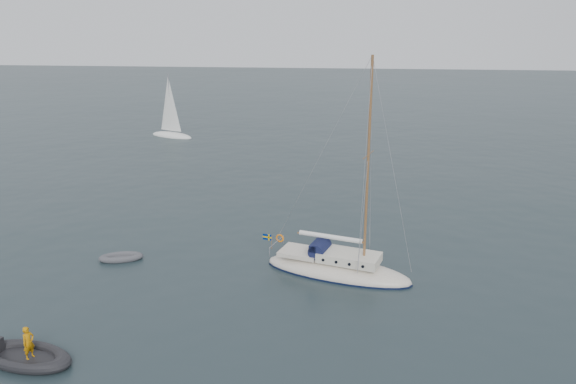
# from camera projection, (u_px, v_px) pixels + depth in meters

# --- Properties ---
(ground) EXTENTS (300.00, 300.00, 0.00)m
(ground) POSITION_uv_depth(u_px,v_px,m) (287.00, 269.00, 32.66)
(ground) COLOR black
(ground) RESTS_ON ground
(sailboat) EXTENTS (8.98, 2.69, 12.78)m
(sailboat) POSITION_uv_depth(u_px,v_px,m) (338.00, 258.00, 31.76)
(sailboat) COLOR silver
(sailboat) RESTS_ON ground
(dinghy) EXTENTS (2.61, 1.18, 0.37)m
(dinghy) POSITION_uv_depth(u_px,v_px,m) (121.00, 257.00, 33.85)
(dinghy) COLOR #4F4F54
(dinghy) RESTS_ON ground
(rib) EXTENTS (4.32, 1.96, 1.68)m
(rib) POSITION_uv_depth(u_px,v_px,m) (26.00, 356.00, 23.68)
(rib) COLOR black
(rib) RESTS_ON ground
(distant_yacht_c) EXTENTS (6.20, 3.31, 8.21)m
(distant_yacht_c) POSITION_uv_depth(u_px,v_px,m) (170.00, 109.00, 69.52)
(distant_yacht_c) COLOR white
(distant_yacht_c) RESTS_ON ground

